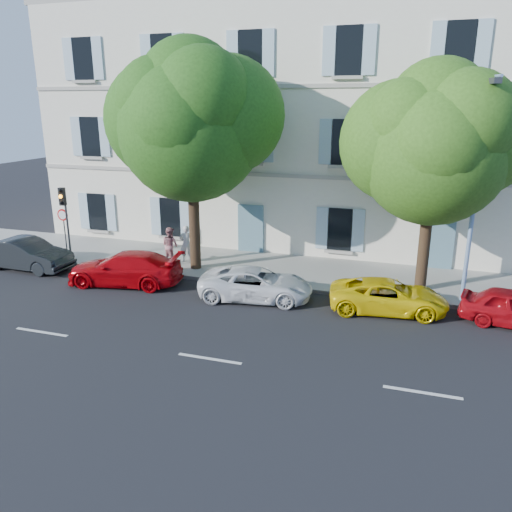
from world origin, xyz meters
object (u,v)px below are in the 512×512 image
(car_yellow_supercar, at_px, (388,296))
(traffic_light, at_px, (64,208))
(pedestrian_b, at_px, (170,245))
(tree_left, at_px, (191,129))
(tree_right, at_px, (434,152))
(pedestrian_a, at_px, (186,244))
(road_sign, at_px, (64,223))
(car_white_coupe, at_px, (256,284))
(car_red_coupe, at_px, (125,268))
(street_lamp, at_px, (477,181))
(car_dark_sedan, at_px, (27,254))

(car_yellow_supercar, xyz_separation_m, traffic_light, (-14.73, 1.41, 2.06))
(pedestrian_b, bearing_deg, tree_left, -171.73)
(car_yellow_supercar, height_order, tree_right, tree_right)
(traffic_light, distance_m, pedestrian_a, 5.83)
(traffic_light, bearing_deg, pedestrian_a, 14.69)
(tree_left, relative_size, pedestrian_a, 5.44)
(tree_right, height_order, pedestrian_a, tree_right)
(road_sign, bearing_deg, traffic_light, -29.54)
(car_white_coupe, xyz_separation_m, pedestrian_a, (-4.37, 3.12, 0.41))
(car_red_coupe, relative_size, tree_right, 0.57)
(tree_right, relative_size, pedestrian_a, 4.84)
(tree_left, bearing_deg, street_lamp, -3.58)
(car_white_coupe, xyz_separation_m, tree_left, (-3.60, 2.40, 5.62))
(car_red_coupe, height_order, pedestrian_a, pedestrian_a)
(tree_left, xyz_separation_m, pedestrian_b, (-1.39, 0.28, -5.22))
(car_dark_sedan, relative_size, tree_left, 0.46)
(car_dark_sedan, relative_size, tree_right, 0.51)
(car_dark_sedan, height_order, road_sign, road_sign)
(street_lamp, bearing_deg, car_white_coupe, -167.35)
(car_yellow_supercar, bearing_deg, pedestrian_b, 70.03)
(street_lamp, bearing_deg, traffic_light, -179.99)
(pedestrian_a, bearing_deg, car_yellow_supercar, 140.18)
(street_lamp, distance_m, pedestrian_b, 13.10)
(tree_left, bearing_deg, tree_right, 1.11)
(car_red_coupe, bearing_deg, traffic_light, -121.74)
(road_sign, relative_size, pedestrian_a, 1.39)
(traffic_light, bearing_deg, tree_right, 3.21)
(car_white_coupe, height_order, tree_right, tree_right)
(car_yellow_supercar, height_order, road_sign, road_sign)
(street_lamp, height_order, pedestrian_a, street_lamp)
(tree_left, relative_size, street_lamp, 1.19)
(car_red_coupe, height_order, road_sign, road_sign)
(tree_left, distance_m, pedestrian_b, 5.41)
(street_lamp, relative_size, pedestrian_a, 4.59)
(street_lamp, xyz_separation_m, pedestrian_a, (-11.94, 1.42, -3.64))
(car_dark_sedan, relative_size, traffic_light, 1.25)
(car_red_coupe, distance_m, pedestrian_a, 3.46)
(car_dark_sedan, distance_m, tree_right, 17.88)
(car_yellow_supercar, distance_m, pedestrian_a, 9.74)
(car_yellow_supercar, xyz_separation_m, tree_right, (1.12, 2.30, 4.95))
(car_dark_sedan, bearing_deg, street_lamp, -83.79)
(tree_right, xyz_separation_m, road_sign, (-16.08, -0.76, -3.65))
(car_red_coupe, xyz_separation_m, street_lamp, (13.25, 1.77, 3.97))
(car_yellow_supercar, relative_size, pedestrian_a, 2.42)
(tree_right, distance_m, pedestrian_b, 11.93)
(traffic_light, relative_size, street_lamp, 0.43)
(traffic_light, xyz_separation_m, road_sign, (-0.23, 0.13, -0.75))
(pedestrian_b, bearing_deg, car_red_coupe, 95.31)
(car_white_coupe, xyz_separation_m, road_sign, (-10.03, 1.83, 1.28))
(car_dark_sedan, distance_m, tree_left, 9.47)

